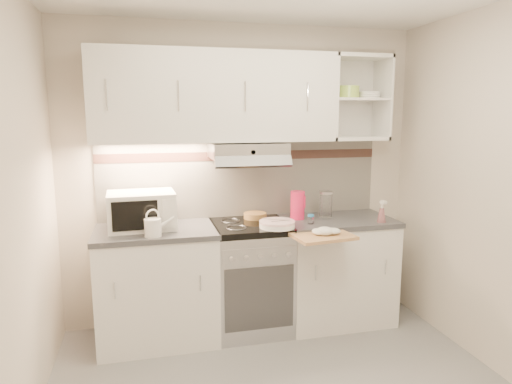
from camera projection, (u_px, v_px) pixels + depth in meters
room_shell at (278, 137)px, 2.84m from camera, size 3.04×2.84×2.52m
base_cabinet_left at (158, 287)px, 3.57m from camera, size 0.90×0.60×0.86m
worktop_left at (155, 231)px, 3.49m from camera, size 0.92×0.62×0.04m
base_cabinet_right at (335, 271)px, 3.93m from camera, size 0.90×0.60×0.86m
worktop_right at (337, 221)px, 3.85m from camera, size 0.92×0.62×0.04m
electric_range at (251, 276)px, 3.74m from camera, size 0.60×0.60×0.90m
microwave at (141, 210)px, 3.49m from camera, size 0.52×0.40×0.28m
watering_can at (154, 227)px, 3.27m from camera, size 0.23×0.15×0.20m
plate_stack at (277, 224)px, 3.53m from camera, size 0.28×0.28×0.06m
bread_loaf at (255, 216)px, 3.84m from camera, size 0.19×0.19×0.05m
pink_pitcher at (298, 205)px, 3.80m from camera, size 0.13×0.12×0.24m
glass_jar at (326, 204)px, 3.88m from camera, size 0.12×0.12×0.22m
spice_jar at (311, 219)px, 3.65m from camera, size 0.05×0.05×0.08m
spray_bottle at (382, 213)px, 3.69m from camera, size 0.07×0.07×0.19m
cutting_board at (320, 235)px, 3.43m from camera, size 0.48×0.45×0.02m
dish_towel at (327, 230)px, 3.40m from camera, size 0.25×0.22×0.06m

